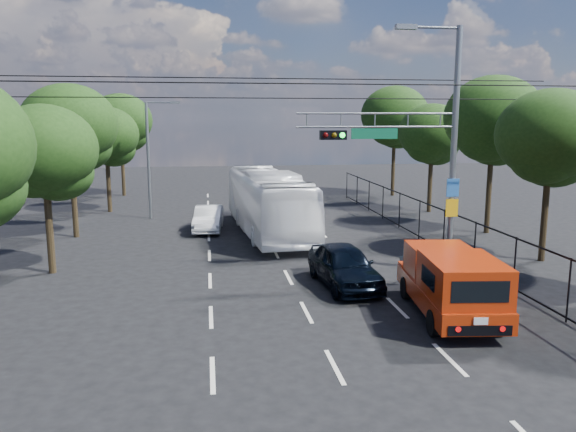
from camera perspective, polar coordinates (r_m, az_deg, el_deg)
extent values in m
plane|color=black|center=(14.43, 4.75, -15.01)|extent=(120.00, 120.00, 0.00)
cube|color=beige|center=(14.11, -7.67, -15.65)|extent=(0.12, 2.00, 0.01)
cube|color=beige|center=(17.81, -7.83, -10.11)|extent=(0.12, 2.00, 0.01)
cube|color=beige|center=(21.61, -7.92, -6.50)|extent=(0.12, 2.00, 0.01)
cube|color=beige|center=(25.47, -7.99, -3.97)|extent=(0.12, 2.00, 0.01)
cube|color=beige|center=(29.37, -8.04, -2.12)|extent=(0.12, 2.00, 0.01)
cube|color=beige|center=(33.30, -8.08, -0.70)|extent=(0.12, 2.00, 0.01)
cube|color=beige|center=(37.24, -8.11, 0.42)|extent=(0.12, 2.00, 0.01)
cube|color=beige|center=(41.19, -8.13, 1.33)|extent=(0.12, 2.00, 0.01)
cube|color=beige|center=(45.15, -8.15, 2.08)|extent=(0.12, 2.00, 0.01)
cube|color=beige|center=(14.43, 4.75, -14.99)|extent=(0.12, 2.00, 0.01)
cube|color=beige|center=(18.06, 1.87, -9.73)|extent=(0.12, 2.00, 0.01)
cube|color=beige|center=(21.82, 0.02, -6.24)|extent=(0.12, 2.00, 0.01)
cube|color=beige|center=(25.65, -1.26, -3.78)|extent=(0.12, 2.00, 0.01)
cube|color=beige|center=(29.53, -2.21, -1.96)|extent=(0.12, 2.00, 0.01)
cube|color=beige|center=(33.43, -2.93, -0.57)|extent=(0.12, 2.00, 0.01)
cube|color=beige|center=(37.36, -3.50, 0.54)|extent=(0.12, 2.00, 0.01)
cube|color=beige|center=(41.30, -3.97, 1.43)|extent=(0.12, 2.00, 0.01)
cube|color=beige|center=(45.25, -4.35, 2.17)|extent=(0.12, 2.00, 0.01)
cube|color=beige|center=(15.34, 16.07, -13.80)|extent=(0.12, 2.00, 0.01)
cube|color=beige|center=(18.79, 11.03, -9.12)|extent=(0.12, 2.00, 0.01)
cube|color=beige|center=(22.43, 7.67, -5.88)|extent=(0.12, 2.00, 0.01)
cube|color=beige|center=(26.17, 5.28, -3.54)|extent=(0.12, 2.00, 0.01)
cube|color=beige|center=(29.98, 3.51, -1.79)|extent=(0.12, 2.00, 0.01)
cube|color=beige|center=(33.84, 2.13, -0.44)|extent=(0.12, 2.00, 0.01)
cube|color=beige|center=(37.72, 1.04, 0.64)|extent=(0.12, 2.00, 0.01)
cube|color=beige|center=(41.63, 0.16, 1.52)|extent=(0.12, 2.00, 0.01)
cube|color=beige|center=(45.55, -0.58, 2.24)|extent=(0.12, 2.00, 0.01)
cylinder|color=slate|center=(22.86, 16.47, 6.18)|extent=(0.24, 0.24, 9.50)
cylinder|color=slate|center=(22.66, 14.66, 18.04)|extent=(2.00, 0.10, 0.10)
cube|color=slate|center=(22.28, 11.91, 18.29)|extent=(0.80, 0.25, 0.18)
cylinder|color=slate|center=(21.71, 9.09, 10.25)|extent=(6.20, 0.08, 0.08)
cylinder|color=slate|center=(21.71, 9.05, 8.93)|extent=(6.20, 0.08, 0.08)
cube|color=black|center=(21.28, 4.61, 8.20)|extent=(1.00, 0.28, 0.35)
sphere|color=#3F0505|center=(21.06, 3.84, 8.19)|extent=(0.20, 0.20, 0.20)
sphere|color=#4C3805|center=(21.13, 4.70, 8.18)|extent=(0.20, 0.20, 0.20)
sphere|color=#0CE533|center=(21.21, 5.55, 8.18)|extent=(0.20, 0.20, 0.20)
cube|color=#0C5537|center=(21.69, 8.78, 8.28)|extent=(1.80, 0.05, 0.40)
cube|color=#255EAF|center=(22.84, 16.40, 2.78)|extent=(0.50, 0.04, 0.70)
cube|color=#E9A40C|center=(22.95, 16.31, 0.80)|extent=(0.50, 0.04, 0.70)
cylinder|color=slate|center=(22.57, 15.22, 9.38)|extent=(0.05, 0.05, 0.50)
cylinder|color=slate|center=(22.09, 12.08, 9.50)|extent=(0.05, 0.05, 0.50)
cylinder|color=slate|center=(21.68, 8.81, 9.60)|extent=(0.05, 0.05, 0.50)
cylinder|color=slate|center=(21.34, 5.42, 9.67)|extent=(0.05, 0.05, 0.50)
cylinder|color=slate|center=(21.07, 1.94, 9.70)|extent=(0.05, 0.05, 0.50)
cylinder|color=slate|center=(35.01, -13.99, 5.40)|extent=(0.18, 0.18, 7.00)
cylinder|color=slate|center=(34.86, -12.91, 11.18)|extent=(1.60, 0.09, 0.09)
cube|color=slate|center=(34.80, -11.40, 11.24)|extent=(0.60, 0.22, 0.15)
cylinder|color=black|center=(19.01, 0.92, 13.30)|extent=(22.00, 0.04, 0.04)
cylinder|color=black|center=(22.50, -0.54, 13.80)|extent=(22.00, 0.04, 0.04)
cylinder|color=black|center=(23.95, -1.03, 11.88)|extent=(22.00, 0.04, 0.04)
cube|color=black|center=(27.23, 14.80, 0.87)|extent=(0.04, 34.00, 0.06)
cube|color=black|center=(27.56, 14.64, -2.83)|extent=(0.04, 34.00, 0.06)
cylinder|color=black|center=(18.86, 26.62, -6.78)|extent=(0.06, 0.06, 2.00)
cylinder|color=black|center=(21.28, 22.04, -4.62)|extent=(0.06, 0.06, 2.00)
cylinder|color=black|center=(23.84, 18.44, -2.90)|extent=(0.06, 0.06, 2.00)
cylinder|color=black|center=(26.49, 15.55, -1.50)|extent=(0.06, 0.06, 2.00)
cylinder|color=black|center=(29.21, 13.20, -0.36)|extent=(0.06, 0.06, 2.00)
cylinder|color=black|center=(31.98, 11.26, 0.58)|extent=(0.06, 0.06, 2.00)
cylinder|color=black|center=(34.79, 9.62, 1.38)|extent=(0.06, 0.06, 2.00)
cylinder|color=black|center=(37.63, 8.23, 2.05)|extent=(0.06, 0.06, 2.00)
cylinder|color=black|center=(40.49, 7.03, 2.63)|extent=(0.06, 0.06, 2.00)
cylinder|color=black|center=(43.37, 6.00, 3.13)|extent=(0.06, 0.06, 2.00)
cylinder|color=black|center=(26.27, 24.63, 0.30)|extent=(0.28, 0.28, 4.20)
ellipsoid|color=black|center=(25.98, 25.16, 7.49)|extent=(4.50, 4.50, 3.83)
ellipsoid|color=black|center=(26.50, 25.36, 5.23)|extent=(3.00, 3.00, 2.40)
ellipsoid|color=black|center=(25.66, 24.60, 5.50)|extent=(2.85, 2.85, 2.28)
cylinder|color=black|center=(31.66, 19.74, 2.62)|extent=(0.28, 0.28, 4.76)
ellipsoid|color=black|center=(31.45, 20.15, 9.39)|extent=(5.10, 5.10, 4.33)
ellipsoid|color=black|center=(31.92, 20.40, 7.24)|extent=(3.40, 3.40, 2.72)
ellipsoid|color=black|center=(31.12, 19.64, 7.54)|extent=(3.23, 3.23, 2.58)
cylinder|color=black|center=(37.83, 14.24, 3.44)|extent=(0.28, 0.28, 4.03)
ellipsoid|color=black|center=(37.62, 14.44, 8.24)|extent=(4.32, 4.32, 3.67)
ellipsoid|color=black|center=(38.09, 14.76, 6.72)|extent=(2.88, 2.88, 2.30)
ellipsoid|color=black|center=(37.33, 14.00, 6.92)|extent=(2.74, 2.74, 2.19)
cylinder|color=black|center=(45.31, 10.65, 5.16)|extent=(0.28, 0.28, 4.93)
ellipsoid|color=black|center=(45.17, 10.81, 10.06)|extent=(5.28, 5.28, 4.49)
ellipsoid|color=black|center=(45.59, 11.11, 8.50)|extent=(3.52, 3.52, 2.82)
ellipsoid|color=black|center=(44.87, 10.42, 8.73)|extent=(3.34, 3.34, 2.68)
cylinder|color=black|center=(23.93, -23.08, -0.93)|extent=(0.28, 0.28, 3.81)
ellipsoid|color=black|center=(23.60, -23.58, 6.23)|extent=(4.08, 4.08, 3.47)
ellipsoid|color=black|center=(23.85, -22.30, 4.05)|extent=(2.72, 2.72, 2.18)
ellipsoid|color=black|center=(23.55, -24.39, 4.17)|extent=(2.58, 2.58, 2.07)
cylinder|color=black|center=(30.75, -20.94, 2.09)|extent=(0.28, 0.28, 4.48)
ellipsoid|color=black|center=(30.51, -21.35, 8.65)|extent=(4.80, 4.80, 4.08)
ellipsoid|color=black|center=(30.75, -20.36, 6.62)|extent=(3.20, 3.20, 2.56)
ellipsoid|color=black|center=(30.42, -21.96, 6.79)|extent=(3.04, 3.04, 2.43)
cylinder|color=black|center=(38.50, -17.77, 3.30)|extent=(0.28, 0.28, 3.92)
ellipsoid|color=black|center=(38.29, -18.01, 7.88)|extent=(4.20, 4.20, 3.57)
ellipsoid|color=black|center=(38.56, -17.27, 6.47)|extent=(2.80, 2.80, 2.24)
ellipsoid|color=black|center=(38.19, -18.51, 6.58)|extent=(2.66, 2.66, 2.13)
cylinder|color=black|center=(46.37, -16.44, 4.83)|extent=(0.28, 0.28, 4.59)
ellipsoid|color=black|center=(46.21, -16.66, 9.28)|extent=(4.92, 4.92, 4.18)
ellipsoid|color=black|center=(46.47, -16.04, 7.90)|extent=(3.28, 3.28, 2.62)
ellipsoid|color=black|center=(46.08, -17.07, 8.04)|extent=(3.12, 3.12, 2.49)
cylinder|color=black|center=(19.67, 11.95, -7.15)|extent=(0.36, 0.78, 0.75)
cylinder|color=black|center=(20.17, 17.04, -6.94)|extent=(0.36, 0.78, 0.75)
cylinder|color=black|center=(16.62, 14.65, -10.47)|extent=(0.36, 0.78, 0.75)
cylinder|color=black|center=(17.21, 20.59, -10.08)|extent=(0.36, 0.78, 0.75)
cube|color=#942208|center=(18.30, 16.01, -7.67)|extent=(2.65, 5.58, 0.60)
cube|color=#942208|center=(20.49, 14.00, -5.44)|extent=(2.04, 0.82, 0.59)
cube|color=black|center=(20.70, 13.82, -4.51)|extent=(1.87, 0.64, 0.33)
cube|color=#942208|center=(19.22, 15.02, -4.35)|extent=(2.12, 1.88, 1.02)
cube|color=black|center=(18.46, 15.74, -4.80)|extent=(1.66, 0.25, 0.59)
cube|color=#942208|center=(16.98, 17.35, -6.08)|extent=(2.30, 2.96, 1.13)
cube|color=black|center=(17.32, 20.53, -5.84)|extent=(0.19, 1.29, 0.48)
cube|color=black|center=(16.67, 14.04, -6.10)|extent=(0.19, 1.29, 0.48)
cube|color=black|center=(15.75, 18.94, -7.30)|extent=(1.55, 0.23, 0.59)
cube|color=black|center=(15.96, 18.90, -10.94)|extent=(1.72, 0.29, 0.28)
cube|color=silver|center=(15.83, 19.00, -10.08)|extent=(0.38, 0.08, 0.19)
imported|color=black|center=(20.65, 5.74, -5.02)|extent=(2.23, 4.67, 1.54)
imported|color=white|center=(29.92, -2.04, 1.42)|extent=(3.75, 12.13, 3.33)
imported|color=white|center=(30.91, -8.09, -0.26)|extent=(1.76, 4.17, 1.34)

